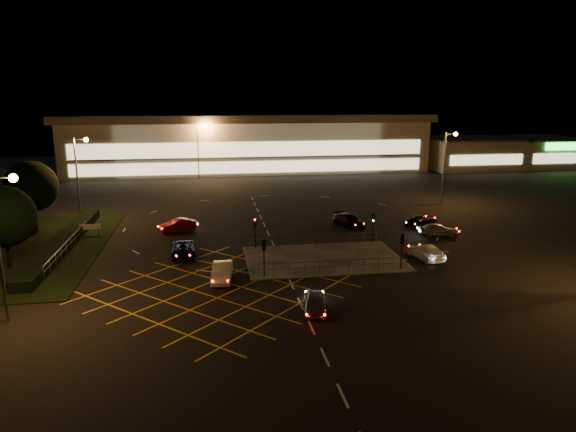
{
  "coord_description": "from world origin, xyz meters",
  "views": [
    {
      "loc": [
        -8.36,
        -46.54,
        14.82
      ],
      "look_at": [
        0.15,
        7.55,
        2.0
      ],
      "focal_mm": 32.0,
      "sensor_mm": 36.0,
      "label": 1
    }
  ],
  "objects": [
    {
      "name": "car_approach_white",
      "position": [
        11.5,
        -3.3,
        0.68
      ],
      "size": [
        2.57,
        4.9,
        1.35
      ],
      "primitive_type": "imported",
      "rotation": [
        0.0,
        0.0,
        3.29
      ],
      "color": "silver",
      "rests_on": "ground"
    },
    {
      "name": "streetlight_far_left",
      "position": [
        -9.56,
        48.0,
        6.56
      ],
      "size": [
        1.78,
        0.56,
        10.03
      ],
      "color": "slate",
      "rests_on": "ground"
    },
    {
      "name": "car_near_silver",
      "position": [
        -1.25,
        -13.57,
        0.66
      ],
      "size": [
        2.26,
        4.11,
        1.33
      ],
      "primitive_type": "imported",
      "rotation": [
        0.0,
        0.0,
        6.1
      ],
      "color": "#AEB0B6",
      "rests_on": "ground"
    },
    {
      "name": "streetlight_ne",
      "position": [
        24.44,
        20.0,
        6.56
      ],
      "size": [
        1.78,
        0.56,
        10.03
      ],
      "color": "slate",
      "rests_on": "ground"
    },
    {
      "name": "car_queue_white",
      "position": [
        -7.5,
        -6.14,
        0.72
      ],
      "size": [
        1.98,
        4.51,
        1.44
      ],
      "primitive_type": "imported",
      "rotation": [
        0.0,
        0.0,
        6.18
      ],
      "color": "silver",
      "rests_on": "ground"
    },
    {
      "name": "car_left_blue",
      "position": [
        -10.96,
        1.03,
        0.66
      ],
      "size": [
        2.4,
        4.82,
        1.31
      ],
      "primitive_type": "imported",
      "rotation": [
        0.0,
        0.0,
        0.05
      ],
      "color": "#0D1C53",
      "rests_on": "ground"
    },
    {
      "name": "signal_nw",
      "position": [
        -4.0,
        1.99,
        2.37
      ],
      "size": [
        0.28,
        0.3,
        3.15
      ],
      "color": "black",
      "rests_on": "pedestrian_island"
    },
    {
      "name": "supermarket",
      "position": [
        0.0,
        61.95,
        5.31
      ],
      "size": [
        72.0,
        26.5,
        10.5
      ],
      "color": "beige",
      "rests_on": "ground"
    },
    {
      "name": "streetlight_far_right",
      "position": [
        30.44,
        50.0,
        6.56
      ],
      "size": [
        1.78,
        0.56,
        10.03
      ],
      "color": "slate",
      "rests_on": "ground"
    },
    {
      "name": "signal_sw",
      "position": [
        -4.0,
        -5.99,
        2.37
      ],
      "size": [
        0.28,
        0.3,
        3.15
      ],
      "rotation": [
        0.0,
        0.0,
        3.14
      ],
      "color": "black",
      "rests_on": "pedestrian_island"
    },
    {
      "name": "ground",
      "position": [
        0.0,
        0.0,
        0.0
      ],
      "size": [
        180.0,
        180.0,
        0.0
      ],
      "primitive_type": "plane",
      "color": "black",
      "rests_on": "ground"
    },
    {
      "name": "signal_ne",
      "position": [
        8.0,
        1.99,
        2.37
      ],
      "size": [
        0.28,
        0.3,
        3.15
      ],
      "color": "black",
      "rests_on": "pedestrian_island"
    },
    {
      "name": "pedestrian_island",
      "position": [
        2.0,
        -2.0,
        0.06
      ],
      "size": [
        14.0,
        9.0,
        0.12
      ],
      "primitive_type": "cube",
      "color": "#4C4944",
      "rests_on": "ground"
    },
    {
      "name": "streetlight_nw",
      "position": [
        -23.56,
        18.0,
        6.56
      ],
      "size": [
        1.78,
        0.56,
        10.03
      ],
      "color": "slate",
      "rests_on": "ground"
    },
    {
      "name": "tree_c",
      "position": [
        -28.0,
        14.0,
        4.95
      ],
      "size": [
        5.76,
        5.76,
        7.84
      ],
      "color": "black",
      "rests_on": "ground"
    },
    {
      "name": "signal_se",
      "position": [
        8.0,
        -5.99,
        2.37
      ],
      "size": [
        0.28,
        0.3,
        3.15
      ],
      "rotation": [
        0.0,
        0.0,
        3.14
      ],
      "color": "black",
      "rests_on": "pedestrian_island"
    },
    {
      "name": "retail_unit_b",
      "position": [
        62.0,
        53.96,
        3.22
      ],
      "size": [
        14.8,
        14.8,
        6.35
      ],
      "color": "beige",
      "rests_on": "ground"
    },
    {
      "name": "car_right_silver",
      "position": [
        16.16,
        4.18,
        0.69
      ],
      "size": [
        4.35,
        2.59,
        1.39
      ],
      "primitive_type": "imported",
      "rotation": [
        0.0,
        0.0,
        1.32
      ],
      "color": "#A2A3A9",
      "rests_on": "ground"
    },
    {
      "name": "car_circ_red",
      "position": [
        -11.91,
        10.63,
        0.68
      ],
      "size": [
        4.38,
        3.06,
        1.37
      ],
      "primitive_type": "imported",
      "rotation": [
        0.0,
        0.0,
        5.15
      ],
      "color": "maroon",
      "rests_on": "ground"
    },
    {
      "name": "retail_unit_a",
      "position": [
        46.0,
        53.97,
        3.21
      ],
      "size": [
        18.8,
        14.8,
        6.35
      ],
      "color": "beige",
      "rests_on": "ground"
    },
    {
      "name": "tree_e",
      "position": [
        -26.0,
        0.0,
        4.64
      ],
      "size": [
        5.4,
        5.4,
        7.35
      ],
      "color": "black",
      "rests_on": "ground"
    },
    {
      "name": "grass_verge",
      "position": [
        -28.0,
        6.0,
        0.04
      ],
      "size": [
        18.0,
        30.0,
        0.08
      ],
      "primitive_type": "cube",
      "color": "black",
      "rests_on": "ground"
    },
    {
      "name": "hedge",
      "position": [
        -23.0,
        6.0,
        0.5
      ],
      "size": [
        2.0,
        26.0,
        1.0
      ],
      "primitive_type": "cube",
      "color": "black",
      "rests_on": "ground"
    },
    {
      "name": "car_east_grey",
      "position": [
        16.11,
        8.71,
        0.62
      ],
      "size": [
        4.8,
        4.23,
        1.23
      ],
      "primitive_type": "imported",
      "rotation": [
        0.0,
        0.0,
        2.19
      ],
      "color": "black",
      "rests_on": "ground"
    },
    {
      "name": "streetlight_sw",
      "position": [
        -21.56,
        -12.0,
        6.56
      ],
      "size": [
        1.78,
        0.56,
        10.03
      ],
      "color": "slate",
      "rests_on": "ground"
    },
    {
      "name": "car_far_dkgrey",
      "position": [
        7.66,
        9.69,
        0.7
      ],
      "size": [
        3.54,
        5.21,
        1.4
      ],
      "primitive_type": "imported",
      "rotation": [
        0.0,
        0.0,
        0.36
      ],
      "color": "black",
      "rests_on": "ground"
    }
  ]
}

